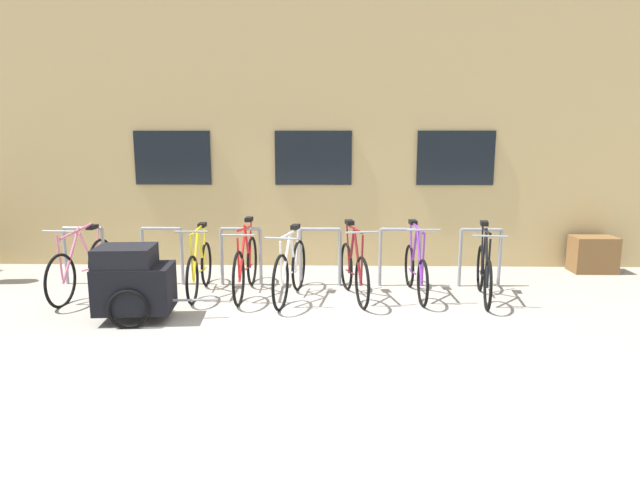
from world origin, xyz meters
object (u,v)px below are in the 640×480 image
at_px(bicycle_black, 484,272).
at_px(bicycle_yellow, 200,268).
at_px(bike_trailer, 133,282).
at_px(bicycle_pink, 82,268).
at_px(planter_box, 593,254).
at_px(bicycle_white, 290,270).
at_px(bicycle_red, 246,266).
at_px(bicycle_purple, 416,269).
at_px(bicycle_maroon, 354,270).

distance_m(bicycle_black, bicycle_yellow, 4.02).
bearing_deg(bike_trailer, bicycle_pink, 136.30).
height_order(bicycle_black, planter_box, bicycle_black).
bearing_deg(bicycle_black, bicycle_white, -178.95).
relative_size(bicycle_red, bicycle_yellow, 1.12).
distance_m(bicycle_yellow, planter_box, 6.42).
bearing_deg(bicycle_red, planter_box, 14.17).
height_order(bicycle_red, bicycle_white, bicycle_red).
bearing_deg(bicycle_red, bicycle_white, -19.34).
relative_size(bicycle_purple, bike_trailer, 1.12).
bearing_deg(bicycle_pink, bicycle_white, -2.19).
relative_size(bicycle_red, bicycle_purple, 1.11).
bearing_deg(bicycle_black, bicycle_purple, 169.79).
bearing_deg(bicycle_black, bicycle_red, 176.91).
relative_size(bicycle_maroon, bicycle_purple, 0.99).
xyz_separation_m(bicycle_white, bicycle_pink, (-2.98, 0.11, -0.00)).
bearing_deg(bicycle_maroon, planter_box, 21.25).
xyz_separation_m(bicycle_red, bicycle_purple, (2.43, -0.02, -0.03)).
xyz_separation_m(bicycle_maroon, bike_trailer, (-2.74, -1.03, 0.10)).
xyz_separation_m(bike_trailer, planter_box, (6.79, 2.60, -0.19)).
height_order(bicycle_yellow, bicycle_pink, bicycle_pink).
height_order(bicycle_red, bicycle_maroon, bicycle_red).
relative_size(bicycle_maroon, bicycle_yellow, 1.00).
relative_size(bicycle_red, planter_box, 2.61).
bearing_deg(bicycle_red, bicycle_yellow, -179.72).
bearing_deg(bicycle_maroon, bicycle_purple, 9.47).
relative_size(bicycle_pink, planter_box, 2.60).
xyz_separation_m(bicycle_black, bicycle_red, (-3.35, 0.18, 0.02)).
bearing_deg(bicycle_pink, bicycle_yellow, 3.92).
distance_m(bicycle_yellow, bike_trailer, 1.31).
distance_m(bicycle_yellow, bicycle_pink, 1.66).
bearing_deg(bicycle_purple, planter_box, 24.28).
relative_size(bicycle_yellow, bicycle_pink, 0.89).
relative_size(bicycle_purple, planter_box, 2.35).
bearing_deg(bicycle_pink, bike_trailer, -43.70).
bearing_deg(bike_trailer, bicycle_black, 12.54).
distance_m(bicycle_white, planter_box, 5.21).
bearing_deg(bicycle_purple, bicycle_white, -173.07).
relative_size(bicycle_maroon, planter_box, 2.34).
relative_size(bicycle_black, bicycle_pink, 0.89).
height_order(bicycle_black, bicycle_red, bicycle_red).
bearing_deg(bicycle_white, bicycle_maroon, 4.35).
bearing_deg(bicycle_white, bike_trailer, -152.56).
bearing_deg(bike_trailer, bicycle_yellow, 66.02).
bearing_deg(bike_trailer, bicycle_white, 27.44).
height_order(bicycle_black, bicycle_yellow, bicycle_black).
distance_m(bicycle_purple, bike_trailer, 3.81).
xyz_separation_m(bicycle_yellow, planter_box, (6.26, 1.42, -0.07)).
bearing_deg(bicycle_red, bicycle_maroon, -6.04).
relative_size(bicycle_red, bicycle_pink, 1.00).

